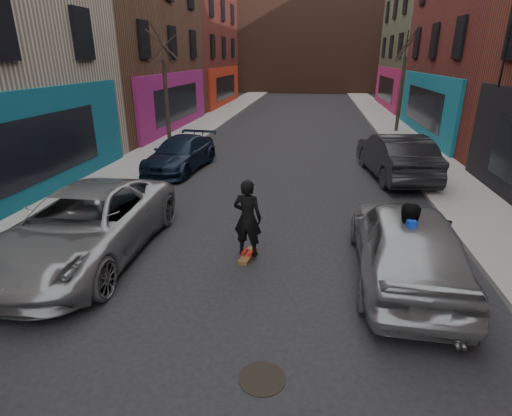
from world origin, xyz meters
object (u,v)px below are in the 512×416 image
(tree_right_far, at_px, (403,73))
(manhole, at_px, (262,378))
(parked_right_far, at_px, (406,242))
(tree_left_far, at_px, (165,79))
(skateboarder, at_px, (248,218))
(parked_right_end, at_px, (396,156))
(skateboard, at_px, (248,256))
(parked_left_end, at_px, (180,154))
(parked_left_far, at_px, (85,225))
(pedestrian, at_px, (402,250))

(tree_right_far, relative_size, manhole, 9.71)
(parked_right_far, height_order, manhole, parked_right_far)
(tree_left_far, bearing_deg, skateboarder, -62.35)
(parked_right_end, height_order, manhole, parked_right_end)
(parked_right_far, distance_m, manhole, 4.23)
(skateboard, bearing_deg, manhole, -68.54)
(parked_right_far, distance_m, skateboard, 3.49)
(parked_left_end, height_order, skateboarder, skateboarder)
(tree_left_far, bearing_deg, parked_right_far, -51.72)
(parked_right_far, relative_size, parked_right_end, 0.96)
(parked_left_far, bearing_deg, parked_right_far, -0.71)
(parked_left_far, height_order, skateboard, parked_left_far)
(tree_left_far, bearing_deg, manhole, -65.72)
(skateboard, height_order, pedestrian, pedestrian)
(tree_right_far, bearing_deg, parked_left_end, -135.58)
(tree_left_far, relative_size, parked_left_end, 1.42)
(skateboard, bearing_deg, parked_right_end, 67.52)
(pedestrian, bearing_deg, skateboard, -24.60)
(tree_left_far, height_order, skateboard, tree_left_far)
(skateboarder, xyz_separation_m, pedestrian, (3.17, -1.06, -0.04))
(manhole, bearing_deg, skateboard, 102.60)
(tree_right_far, xyz_separation_m, parked_right_far, (-3.00, -17.91, -2.68))
(parked_left_far, relative_size, parked_right_end, 1.11)
(tree_right_far, xyz_separation_m, pedestrian, (-3.20, -18.56, -2.56))
(parked_right_end, relative_size, manhole, 7.40)
(parked_left_end, distance_m, skateboard, 8.37)
(pedestrian, height_order, manhole, pedestrian)
(parked_left_end, relative_size, parked_right_far, 0.92)
(parked_left_far, xyz_separation_m, skateboarder, (3.71, 0.45, 0.21))
(parked_right_far, xyz_separation_m, skateboard, (-3.37, 0.41, -0.80))
(skateboarder, bearing_deg, tree_right_far, -101.14)
(tree_right_far, distance_m, skateboard, 18.95)
(skateboard, height_order, skateboarder, skateboarder)
(tree_right_far, xyz_separation_m, skateboard, (-6.37, -17.50, -3.48))
(parked_left_far, height_order, parked_right_end, parked_right_end)
(parked_right_far, height_order, pedestrian, pedestrian)
(skateboard, distance_m, manhole, 3.77)
(pedestrian, relative_size, manhole, 2.75)
(tree_left_far, bearing_deg, pedestrian, -53.78)
(tree_left_far, xyz_separation_m, skateboarder, (6.03, -11.50, -2.37))
(tree_right_far, relative_size, parked_right_end, 1.31)
(tree_left_far, distance_m, tree_right_far, 13.78)
(parked_right_end, bearing_deg, skateboard, 50.94)
(parked_right_end, bearing_deg, parked_left_far, 36.02)
(tree_left_far, relative_size, skateboard, 8.12)
(tree_right_far, xyz_separation_m, skateboarder, (-6.37, -17.50, -2.52))
(parked_left_end, relative_size, manhole, 6.52)
(parked_left_end, bearing_deg, tree_right_far, 50.12)
(parked_left_end, xyz_separation_m, pedestrian, (7.21, -8.36, 0.31))
(parked_right_end, bearing_deg, tree_left_far, -28.81)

